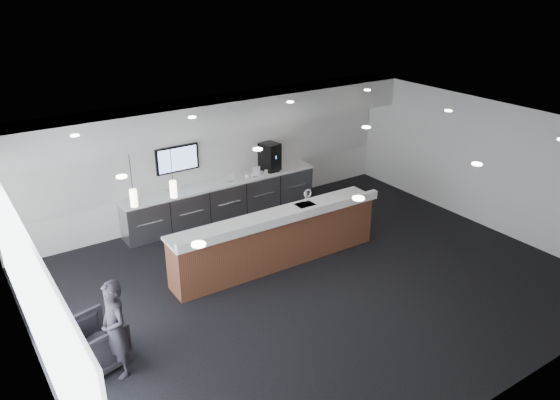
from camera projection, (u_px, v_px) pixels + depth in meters
ground at (312, 282)px, 10.80m from camera, size 10.00×10.00×0.00m
ceiling at (315, 136)px, 9.62m from camera, size 10.00×8.00×0.02m
back_wall at (214, 156)px, 13.26m from camera, size 10.00×0.02×3.00m
left_wall at (29, 296)px, 7.65m from camera, size 0.02×8.00×3.00m
right_wall at (484, 164)px, 12.77m from camera, size 0.02×8.00×3.00m
soffit_bulkhead at (221, 114)px, 12.46m from camera, size 10.00×0.90×0.70m
alcove_panel at (215, 153)px, 13.20m from camera, size 9.80×0.06×1.40m
window_blinds_wall at (32, 295)px, 7.67m from camera, size 0.04×7.36×2.55m
back_credenza at (223, 200)px, 13.39m from camera, size 5.06×0.66×0.95m
wall_tv at (177, 159)px, 12.62m from camera, size 1.05×0.08×0.62m
pendant_left at (174, 190)px, 9.29m from camera, size 0.12×0.12×0.30m
pendant_right at (134, 198)px, 8.93m from camera, size 0.12×0.12×0.30m
ceiling_can_lights at (315, 137)px, 9.63m from camera, size 7.00×5.00×0.02m
service_counter at (277, 238)px, 11.26m from camera, size 4.69×0.85×1.49m
coffee_machine at (270, 157)px, 13.84m from camera, size 0.49×0.57×0.71m
info_sign_left at (231, 177)px, 13.19m from camera, size 0.16×0.04×0.21m
info_sign_right at (256, 171)px, 13.50m from camera, size 0.19×0.08×0.26m
armchair at (93, 345)px, 8.39m from camera, size 1.04×1.03×0.79m
lounge_guest at (115, 329)px, 8.08m from camera, size 0.46×0.63×1.60m
cup_0 at (271, 171)px, 13.80m from camera, size 0.09×0.09×0.09m
cup_1 at (266, 172)px, 13.73m from camera, size 0.13×0.13×0.09m
cup_2 at (261, 173)px, 13.65m from camera, size 0.12×0.12×0.09m
cup_3 at (257, 174)px, 13.58m from camera, size 0.12×0.12×0.09m
cup_4 at (252, 175)px, 13.51m from camera, size 0.13×0.13×0.09m
cup_5 at (247, 176)px, 13.44m from camera, size 0.10×0.10×0.09m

